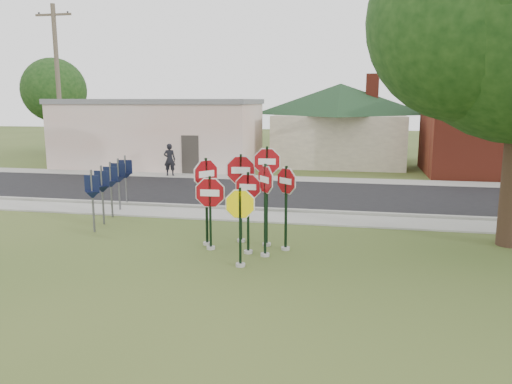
% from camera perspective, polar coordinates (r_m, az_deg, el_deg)
% --- Properties ---
extents(ground, '(120.00, 120.00, 0.00)m').
position_cam_1_polar(ground, '(12.66, -3.32, -8.62)').
color(ground, '#354A1B').
rests_on(ground, ground).
extents(sidewalk_near, '(60.00, 1.60, 0.06)m').
position_cam_1_polar(sidewalk_near, '(17.82, 1.12, -2.85)').
color(sidewalk_near, gray).
rests_on(sidewalk_near, ground).
extents(road, '(60.00, 7.00, 0.04)m').
position_cam_1_polar(road, '(22.17, 3.16, -0.25)').
color(road, black).
rests_on(road, ground).
extents(sidewalk_far, '(60.00, 1.60, 0.06)m').
position_cam_1_polar(sidewalk_far, '(26.38, 4.48, 1.48)').
color(sidewalk_far, gray).
rests_on(sidewalk_far, ground).
extents(curb, '(60.00, 0.20, 0.14)m').
position_cam_1_polar(curb, '(18.78, 1.65, -2.05)').
color(curb, gray).
rests_on(curb, ground).
extents(stop_sign_center, '(0.98, 0.24, 2.34)m').
position_cam_1_polar(stop_sign_center, '(13.43, -0.91, -1.24)').
color(stop_sign_center, gray).
rests_on(stop_sign_center, ground).
extents(stop_sign_yellow, '(1.02, 0.24, 2.12)m').
position_cam_1_polar(stop_sign_yellow, '(12.39, -1.82, -2.99)').
color(stop_sign_yellow, gray).
rests_on(stop_sign_yellow, ground).
extents(stop_sign_left, '(1.16, 0.24, 2.20)m').
position_cam_1_polar(stop_sign_left, '(13.87, -5.26, -1.26)').
color(stop_sign_left, gray).
rests_on(stop_sign_left, ground).
extents(stop_sign_right, '(0.66, 0.80, 2.60)m').
position_cam_1_polar(stop_sign_right, '(13.13, 1.06, -0.63)').
color(stop_sign_right, gray).
rests_on(stop_sign_right, ground).
extents(stop_sign_back_right, '(1.05, 0.24, 2.97)m').
position_cam_1_polar(stop_sign_back_right, '(14.05, 1.26, 1.23)').
color(stop_sign_back_right, gray).
rests_on(stop_sign_back_right, ground).
extents(stop_sign_back_left, '(1.17, 0.24, 2.73)m').
position_cam_1_polar(stop_sign_back_left, '(14.47, -1.74, 0.90)').
color(stop_sign_back_left, gray).
rests_on(stop_sign_back_left, ground).
extents(stop_sign_far_right, '(0.79, 0.68, 2.47)m').
position_cam_1_polar(stop_sign_far_right, '(13.74, 3.46, -0.56)').
color(stop_sign_far_right, gray).
rests_on(stop_sign_far_right, ground).
extents(stop_sign_far_left, '(0.70, 0.92, 2.65)m').
position_cam_1_polar(stop_sign_far_left, '(14.24, -5.70, 0.43)').
color(stop_sign_far_left, gray).
rests_on(stop_sign_far_left, ground).
extents(route_sign_row, '(1.43, 4.63, 2.00)m').
position_cam_1_polar(route_sign_row, '(18.39, -16.25, 0.93)').
color(route_sign_row, '#59595E').
rests_on(route_sign_row, ground).
extents(building_stucco, '(12.20, 6.20, 4.20)m').
position_cam_1_polar(building_stucco, '(31.99, -10.96, 6.72)').
color(building_stucco, silver).
rests_on(building_stucco, ground).
extents(building_house, '(11.60, 11.60, 6.20)m').
position_cam_1_polar(building_house, '(33.60, 9.60, 9.49)').
color(building_house, beige).
rests_on(building_house, ground).
extents(utility_pole_near, '(2.20, 0.26, 9.50)m').
position_cam_1_polar(utility_pole_near, '(31.75, -21.66, 11.24)').
color(utility_pole_near, brown).
rests_on(utility_pole_near, ground).
extents(bg_tree_left, '(4.90, 4.90, 7.35)m').
position_cam_1_polar(bg_tree_left, '(42.39, -22.09, 10.72)').
color(bg_tree_left, black).
rests_on(bg_tree_left, ground).
extents(pedestrian, '(0.70, 0.53, 1.75)m').
position_cam_1_polar(pedestrian, '(27.67, -9.85, 3.67)').
color(pedestrian, black).
rests_on(pedestrian, sidewalk_far).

